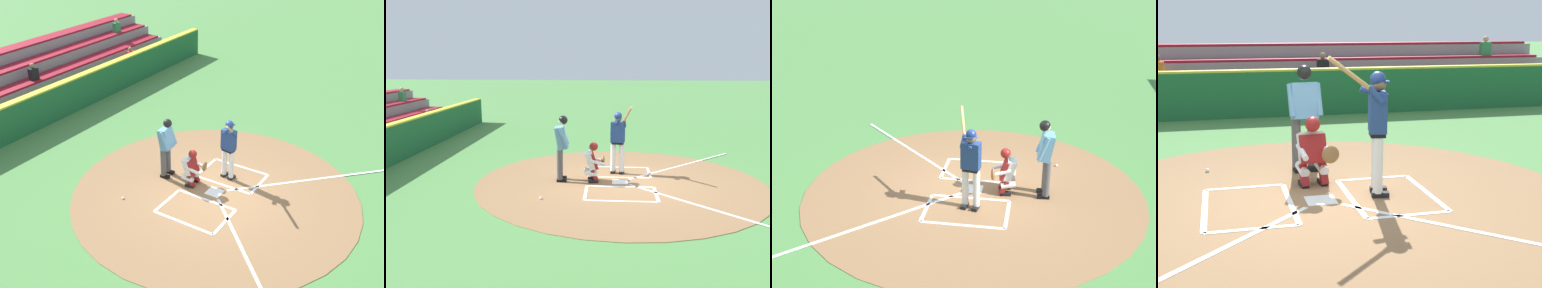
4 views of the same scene
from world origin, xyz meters
TOP-DOWN VIEW (x-y plane):
  - ground_plane at (0.00, 0.00)m, footprint 120.00×120.00m
  - dirt_circle at (0.00, 0.00)m, footprint 8.00×8.00m
  - home_plate_and_chalk at (0.00, 0.88)m, footprint 7.93×4.91m
  - batter at (-0.86, -0.06)m, footprint 1.02×0.59m
  - catcher at (-0.04, -0.76)m, footprint 0.64×0.62m
  - plate_umpire at (-0.04, -1.65)m, footprint 0.60×0.44m
  - baseball at (1.64, -1.98)m, footprint 0.07×0.07m
  - backstop_wall at (0.00, -7.50)m, footprint 22.00×0.36m
  - bleacher_stand at (-0.00, -10.20)m, footprint 20.00×3.40m

SIDE VIEW (x-z plane):
  - ground_plane at x=0.00m, z-range 0.00..0.00m
  - dirt_circle at x=0.00m, z-range 0.00..0.01m
  - home_plate_and_chalk at x=0.00m, z-range 0.01..0.02m
  - baseball at x=1.64m, z-range 0.00..0.07m
  - catcher at x=-0.04m, z-range 0.02..1.15m
  - backstop_wall at x=0.00m, z-range 0.00..1.31m
  - bleacher_stand at x=0.00m, z-range -0.35..1.75m
  - plate_umpire at x=-0.04m, z-range 0.14..2.01m
  - batter at x=-0.86m, z-range 0.04..2.16m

